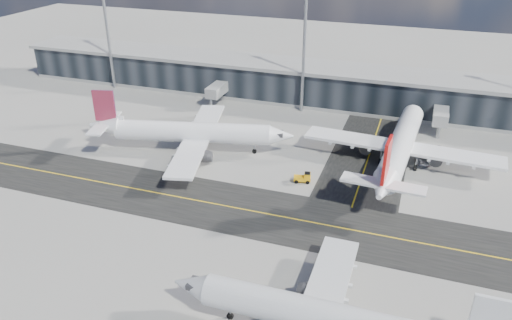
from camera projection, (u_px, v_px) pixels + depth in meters
The scene contains 9 objects.
ground at pixel (220, 220), 74.42m from camera, with size 300.00×300.00×0.00m, color gray.
taxiway_lanes at pixel (267, 190), 82.32m from camera, with size 180.00×63.00×0.03m.
terminal_concourse at pixel (310, 85), 118.86m from camera, with size 152.00×19.80×8.80m.
floodlight_masts at pixel (304, 43), 107.84m from camera, with size 102.50×0.70×28.90m.
airliner_af at pixel (190, 132), 94.13m from camera, with size 38.83×33.38×11.61m.
airliner_redtail at pixel (400, 146), 88.28m from camera, with size 35.42×41.54×12.30m.
airliner_near at pixel (330, 319), 51.74m from camera, with size 35.67×30.33×10.61m.
baggage_tug at pixel (304, 178), 84.41m from camera, with size 3.07×2.00×1.78m.
service_van at pixel (423, 157), 91.58m from camera, with size 2.71×5.87×1.63m, color white.
Camera 1 is at (25.69, -57.10, 41.59)m, focal length 35.00 mm.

